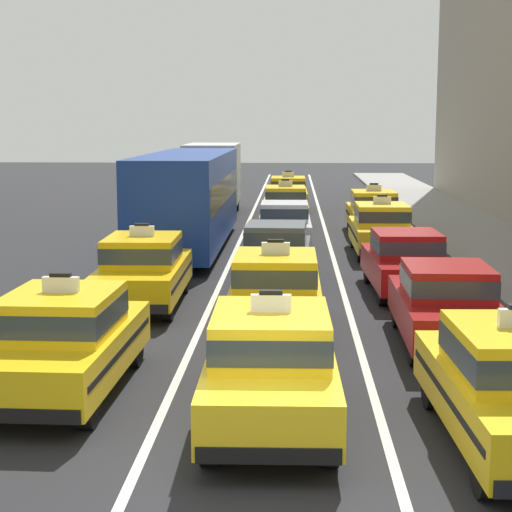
# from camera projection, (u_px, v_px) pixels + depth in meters

# --- Properties ---
(ground_plane) EXTENTS (160.00, 160.00, 0.00)m
(ground_plane) POSITION_uv_depth(u_px,v_px,m) (264.00, 486.00, 10.03)
(ground_plane) COLOR #232326
(lane_stripe_left_center) EXTENTS (0.14, 80.00, 0.01)m
(lane_stripe_left_center) POSITION_uv_depth(u_px,v_px,m) (238.00, 244.00, 29.84)
(lane_stripe_left_center) COLOR silver
(lane_stripe_left_center) RESTS_ON ground
(lane_stripe_center_right) EXTENTS (0.14, 80.00, 0.01)m
(lane_stripe_center_right) POSITION_uv_depth(u_px,v_px,m) (329.00, 245.00, 29.70)
(lane_stripe_center_right) COLOR silver
(lane_stripe_center_right) RESTS_ON ground
(taxi_left_nearest) EXTENTS (1.92, 4.60, 1.96)m
(taxi_left_nearest) POSITION_uv_depth(u_px,v_px,m) (65.00, 340.00, 13.29)
(taxi_left_nearest) COLOR black
(taxi_left_nearest) RESTS_ON ground
(taxi_left_second) EXTENTS (1.89, 4.59, 1.96)m
(taxi_left_second) POSITION_uv_depth(u_px,v_px,m) (143.00, 269.00, 19.67)
(taxi_left_second) COLOR black
(taxi_left_second) RESTS_ON ground
(bus_left_third) EXTENTS (2.53, 11.20, 3.22)m
(bus_left_third) POSITION_uv_depth(u_px,v_px,m) (189.00, 195.00, 28.46)
(bus_left_third) COLOR black
(bus_left_third) RESTS_ON ground
(box_truck_left_fourth) EXTENTS (2.38, 6.99, 3.27)m
(box_truck_left_fourth) POSITION_uv_depth(u_px,v_px,m) (214.00, 176.00, 39.16)
(box_truck_left_fourth) COLOR black
(box_truck_left_fourth) RESTS_ON ground
(taxi_center_nearest) EXTENTS (1.88, 4.58, 1.96)m
(taxi_center_nearest) POSITION_uv_depth(u_px,v_px,m) (271.00, 364.00, 11.95)
(taxi_center_nearest) COLOR black
(taxi_center_nearest) RESTS_ON ground
(taxi_center_second) EXTENTS (1.83, 4.57, 1.96)m
(taxi_center_second) POSITION_uv_depth(u_px,v_px,m) (276.00, 292.00, 17.01)
(taxi_center_second) COLOR black
(taxi_center_second) RESTS_ON ground
(sedan_center_third) EXTENTS (1.91, 4.36, 1.58)m
(sedan_center_third) POSITION_uv_depth(u_px,v_px,m) (276.00, 251.00, 22.71)
(sedan_center_third) COLOR black
(sedan_center_third) RESTS_ON ground
(sedan_center_fourth) EXTENTS (1.79, 4.31, 1.58)m
(sedan_center_fourth) POSITION_uv_depth(u_px,v_px,m) (284.00, 224.00, 28.66)
(sedan_center_fourth) COLOR black
(sedan_center_fourth) RESTS_ON ground
(taxi_center_fifth) EXTENTS (1.90, 4.59, 1.96)m
(taxi_center_fifth) POSITION_uv_depth(u_px,v_px,m) (285.00, 206.00, 34.61)
(taxi_center_fifth) COLOR black
(taxi_center_fifth) RESTS_ON ground
(taxi_center_sixth) EXTENTS (1.84, 4.57, 1.96)m
(taxi_center_sixth) POSITION_uv_depth(u_px,v_px,m) (288.00, 193.00, 40.55)
(taxi_center_sixth) COLOR black
(taxi_center_sixth) RESTS_ON ground
(sedan_right_second) EXTENTS (1.82, 4.32, 1.58)m
(sedan_right_second) POSITION_uv_depth(u_px,v_px,m) (446.00, 302.00, 16.18)
(sedan_right_second) COLOR black
(sedan_right_second) RESTS_ON ground
(sedan_right_third) EXTENTS (1.89, 4.35, 1.58)m
(sedan_right_third) POSITION_uv_depth(u_px,v_px,m) (406.00, 260.00, 21.09)
(sedan_right_third) COLOR black
(sedan_right_third) RESTS_ON ground
(taxi_right_fourth) EXTENTS (1.82, 4.56, 1.96)m
(taxi_right_fourth) POSITION_uv_depth(u_px,v_px,m) (381.00, 228.00, 27.27)
(taxi_right_fourth) COLOR black
(taxi_right_fourth) RESTS_ON ground
(taxi_right_fifth) EXTENTS (1.83, 4.56, 1.96)m
(taxi_right_fifth) POSITION_uv_depth(u_px,v_px,m) (373.00, 211.00, 32.39)
(taxi_right_fifth) COLOR black
(taxi_right_fifth) RESTS_ON ground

